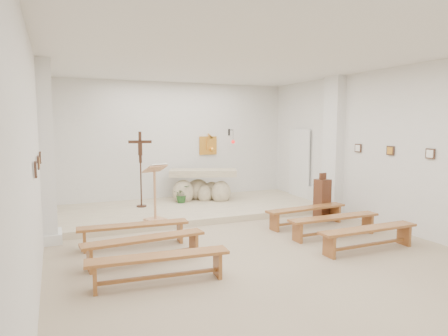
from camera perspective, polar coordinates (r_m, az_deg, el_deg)
name	(u,v)px	position (r m, az deg, el deg)	size (l,w,h in m)	color
ground	(251,250)	(7.47, 3.92, -11.59)	(7.00, 10.00, 0.00)	tan
wall_left	(36,162)	(6.35, -25.25, 0.81)	(0.02, 10.00, 3.50)	silver
wall_right	(398,150)	(9.25, 23.65, 2.41)	(0.02, 10.00, 3.50)	silver
wall_back	(174,143)	(11.78, -7.14, 3.60)	(7.00, 0.02, 3.50)	silver
ceiling	(253,55)	(7.21, 4.14, 15.85)	(7.00, 10.00, 0.02)	silver
sanctuary_platform	(191,209)	(10.58, -4.77, -5.83)	(6.98, 3.00, 0.15)	beige
pilaster_left	(47,153)	(8.34, -23.96, 2.03)	(0.26, 0.55, 3.50)	white
pilaster_right	(333,145)	(10.65, 15.35, 3.14)	(0.26, 0.55, 3.50)	white
gold_wall_relief	(208,145)	(12.09, -2.29, 3.23)	(0.55, 0.04, 0.55)	gold
sanctuary_lamp	(233,140)	(12.12, 1.23, 4.00)	(0.11, 0.36, 0.44)	black
station_frame_left_front	(36,170)	(5.56, -25.32, -0.20)	(0.03, 0.20, 0.20)	#3F271C
station_frame_left_mid	(38,163)	(6.55, -25.01, 0.71)	(0.03, 0.20, 0.20)	#3F271C
station_frame_left_rear	(40,157)	(7.55, -24.78, 1.37)	(0.03, 0.20, 0.20)	#3F271C
station_frame_right_front	(430,154)	(8.71, 27.38, 1.83)	(0.03, 0.20, 0.20)	#3F271C
station_frame_right_mid	(390,151)	(9.38, 22.67, 2.31)	(0.03, 0.20, 0.20)	#3F271C
station_frame_right_rear	(358,148)	(10.10, 18.61, 2.71)	(0.03, 0.20, 0.20)	#3F271C
radiator_left	(48,221)	(9.25, -23.87, -6.88)	(0.10, 0.85, 0.52)	silver
radiator_right	(317,197)	(11.40, 13.18, -4.10)	(0.10, 0.85, 0.52)	silver
altar	(202,187)	(11.30, -3.12, -2.76)	(1.99, 1.33, 0.96)	beige
lectern	(155,192)	(8.97, -9.80, -3.46)	(0.55, 0.51, 1.29)	tan
crucifix_stand	(141,164)	(10.49, -11.84, 0.61)	(0.59, 0.26, 1.95)	#3B1E12
potted_plant	(181,194)	(11.00, -6.11, -3.71)	(0.43, 0.37, 0.48)	#225220
donation_pedestal	(322,199)	(9.89, 13.85, -4.34)	(0.34, 0.34, 1.13)	#522917
bench_left_front	(134,230)	(7.75, -12.76, -8.57)	(2.05, 0.44, 0.43)	brown
bench_right_front	(306,212)	(9.23, 11.70, -6.16)	(2.06, 0.51, 0.43)	brown
bench_left_second	(145,244)	(6.84, -11.26, -10.56)	(2.06, 0.49, 0.43)	brown
bench_right_second	(334,221)	(8.47, 15.46, -7.37)	(2.04, 0.33, 0.43)	brown
bench_left_third	(159,262)	(5.94, -9.27, -13.14)	(2.06, 0.48, 0.43)	brown
bench_right_third	(369,233)	(7.77, 19.97, -8.77)	(2.04, 0.35, 0.43)	brown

